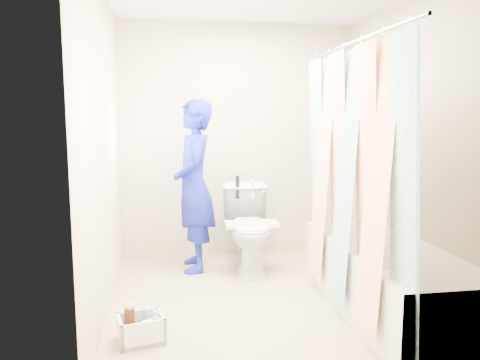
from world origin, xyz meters
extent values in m
plane|color=gray|center=(0.00, 0.00, 0.00)|extent=(2.60, 2.60, 0.00)
cube|color=#B4AD8A|center=(0.00, 1.30, 1.20)|extent=(2.40, 0.02, 2.40)
cube|color=#B4AD8A|center=(0.00, -1.30, 1.20)|extent=(2.40, 0.02, 2.40)
cube|color=#B4AD8A|center=(-1.20, 0.00, 1.20)|extent=(0.02, 2.60, 2.40)
cube|color=#B4AD8A|center=(1.20, 0.00, 1.20)|extent=(0.02, 2.60, 2.40)
cube|color=silver|center=(0.85, -0.43, 0.25)|extent=(0.70, 1.75, 0.50)
cube|color=white|center=(0.85, -0.43, 0.46)|extent=(0.58, 1.63, 0.06)
cylinder|color=silver|center=(0.52, -0.43, 1.95)|extent=(0.02, 1.90, 0.02)
cube|color=white|center=(0.52, -0.43, 1.02)|extent=(0.06, 1.75, 1.80)
imported|color=white|center=(0.02, 0.72, 0.40)|extent=(0.46, 0.79, 0.80)
cube|color=white|center=(0.02, 0.59, 0.47)|extent=(0.49, 0.22, 0.04)
cylinder|color=black|center=(-0.06, 0.94, 0.76)|extent=(0.04, 0.04, 0.23)
cylinder|color=gold|center=(-0.06, 0.94, 0.89)|extent=(0.06, 0.06, 0.03)
cylinder|color=silver|center=(0.09, 0.93, 0.74)|extent=(0.03, 0.03, 0.19)
imported|color=#0F359C|center=(-0.49, 0.81, 0.80)|extent=(0.40, 0.60, 1.61)
cube|color=silver|center=(-0.94, -0.60, 0.01)|extent=(0.33, 0.29, 0.03)
cube|color=silver|center=(-1.07, -0.63, 0.09)|extent=(0.07, 0.23, 0.17)
cube|color=silver|center=(-0.81, -0.57, 0.09)|extent=(0.07, 0.23, 0.17)
cube|color=silver|center=(-0.91, -0.70, 0.09)|extent=(0.28, 0.08, 0.17)
cube|color=silver|center=(-0.96, -0.50, 0.09)|extent=(0.28, 0.08, 0.17)
cylinder|color=#3F1C0C|center=(-1.01, -0.58, 0.12)|extent=(0.07, 0.07, 0.19)
cylinder|color=silver|center=(-0.89, -0.54, 0.11)|extent=(0.06, 0.06, 0.17)
cylinder|color=beige|center=(-0.91, -0.64, 0.09)|extent=(0.04, 0.04, 0.12)
cylinder|color=#3F1C0C|center=(-0.99, -0.67, 0.06)|extent=(0.06, 0.06, 0.06)
cylinder|color=gold|center=(-0.99, -0.67, 0.09)|extent=(0.06, 0.06, 0.01)
imported|color=silver|center=(-0.84, -0.62, 0.12)|extent=(0.11, 0.12, 0.18)
camera|label=1|loc=(-0.76, -3.54, 1.46)|focal=35.00mm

